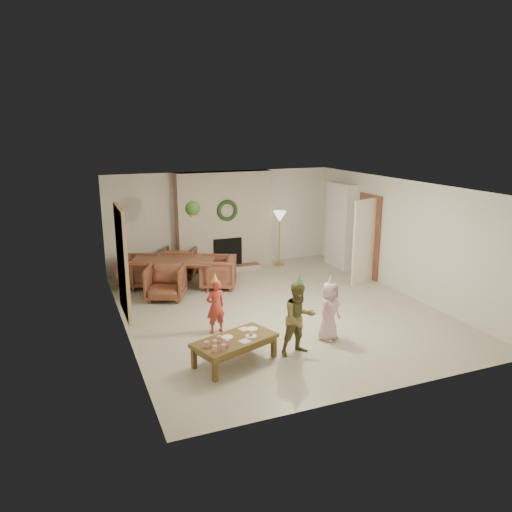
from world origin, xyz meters
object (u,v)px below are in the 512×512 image
coffee_table_top (235,340)px  child_red (215,306)px  dining_chair_left (138,271)px  child_plaid (299,318)px  child_pink (329,311)px  dining_chair_far (180,262)px  dining_table (173,273)px  dining_chair_near (166,283)px  dining_chair_right (218,272)px

coffee_table_top → child_red: 1.24m
dining_chair_left → child_plaid: 4.88m
coffee_table_top → child_pink: size_ratio=1.26×
child_pink → child_red: bearing=122.7°
dining_chair_far → coffee_table_top: (-0.29, -4.83, 0.01)m
coffee_table_top → child_pink: bearing=-12.9°
coffee_table_top → dining_table: bearing=70.6°
coffee_table_top → child_plaid: child_plaid is taller
dining_table → dining_chair_left: dining_chair_left is taller
dining_chair_near → coffee_table_top: (0.38, -3.33, 0.01)m
dining_chair_left → child_pink: 4.94m
coffee_table_top → child_red: size_ratio=1.32×
dining_chair_right → dining_chair_near: bearing=-51.3°
dining_chair_right → child_red: (-0.82, -2.43, 0.13)m
coffee_table_top → child_red: (0.07, 1.23, 0.12)m
dining_chair_left → child_pink: size_ratio=0.77×
dining_chair_right → coffee_table_top: 3.77m
dining_chair_near → dining_chair_right: same height
dining_chair_left → dining_chair_right: bearing=-90.0°
dining_chair_right → coffee_table_top: dining_chair_right is taller
dining_table → child_red: child_red is taller
dining_table → coffee_table_top: 4.08m
dining_chair_left → coffee_table_top: (0.80, -4.42, 0.01)m
dining_chair_left → child_red: size_ratio=0.81×
dining_chair_left → child_red: child_red is taller
dining_chair_near → child_pink: size_ratio=0.77×
dining_table → dining_chair_left: bearing=-180.0°
dining_chair_near → dining_chair_far: same height
coffee_table_top → child_red: child_red is taller
dining_chair_far → child_red: bearing=110.6°
dining_chair_near → child_red: bearing=-53.8°
dining_table → dining_chair_right: dining_chair_right is taller
child_pink → dining_chair_right: bearing=77.6°
child_red → dining_chair_far: bearing=-103.2°
child_plaid → child_red: bearing=122.3°
child_plaid → child_pink: bearing=17.7°
child_red → coffee_table_top: bearing=76.7°
dining_chair_right → child_pink: bearing=39.0°
dining_chair_left → child_pink: (2.62, -4.19, 0.15)m
dining_chair_far → child_red: size_ratio=0.81×
dining_chair_near → dining_chair_right: 1.32m
coffee_table_top → child_red: bearing=66.5°
dining_chair_near → dining_chair_left: same height
child_plaid → dining_chair_right: bearing=87.7°
dining_table → child_red: 2.86m
dining_chair_near → dining_chair_left: (-0.42, 1.09, 0.00)m
dining_chair_left → dining_table: bearing=-90.0°
child_plaid → child_pink: child_plaid is taller
dining_table → dining_chair_near: 0.82m
dining_chair_near → child_pink: child_pink is taller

